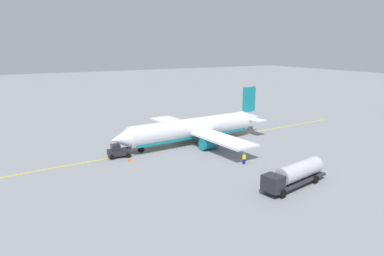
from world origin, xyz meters
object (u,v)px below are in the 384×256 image
airplane (194,129)px  fuel_tanker (295,174)px  safety_cone_nose (114,144)px  safety_cone_wingtip (129,159)px  pushback_tug (118,151)px  refueling_worker (244,159)px

airplane → fuel_tanker: airplane is taller
safety_cone_nose → safety_cone_wingtip: safety_cone_nose is taller
fuel_tanker → safety_cone_nose: fuel_tanker is taller
fuel_tanker → pushback_tug: 28.76m
pushback_tug → safety_cone_wingtip: pushback_tug is taller
refueling_worker → safety_cone_wingtip: bearing=-34.5°
pushback_tug → refueling_worker: 20.80m
airplane → pushback_tug: size_ratio=8.82×
fuel_tanker → safety_cone_nose: (14.39, -31.04, -1.37)m
refueling_worker → fuel_tanker: bearing=90.1°
safety_cone_nose → safety_cone_wingtip: 10.12m
safety_cone_nose → fuel_tanker: bearing=114.9°
pushback_tug → safety_cone_nose: 7.33m
refueling_worker → safety_cone_wingtip: 18.34m
pushback_tug → safety_cone_wingtip: 3.17m
airplane → refueling_worker: (-0.50, 14.65, -1.93)m
fuel_tanker → airplane: bearing=-88.8°
airplane → fuel_tanker: bearing=91.2°
fuel_tanker → refueling_worker: fuel_tanker is taller
refueling_worker → safety_cone_nose: 25.02m
fuel_tanker → safety_cone_nose: bearing=-65.1°
pushback_tug → safety_cone_nose: pushback_tug is taller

